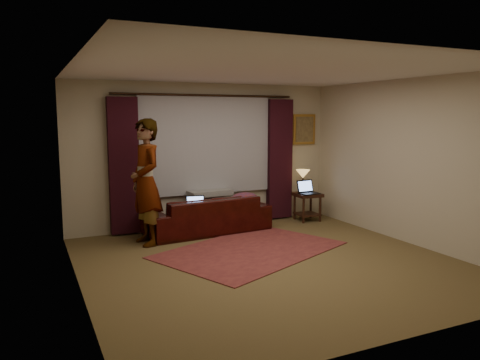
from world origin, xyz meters
name	(u,v)px	position (x,y,z in m)	size (l,w,h in m)	color
floor	(270,263)	(0.00, 0.00, -0.01)	(5.00, 5.00, 0.01)	brown
ceiling	(272,71)	(0.00, 0.00, 2.60)	(5.00, 5.00, 0.02)	silver
wall_back	(205,155)	(0.00, 2.50, 1.30)	(5.00, 0.02, 2.60)	#BFB498
wall_front	(408,199)	(0.00, -2.50, 1.30)	(5.00, 0.02, 2.60)	#BFB498
wall_left	(76,180)	(-2.50, 0.00, 1.30)	(0.02, 5.00, 2.60)	#BFB498
wall_right	(410,162)	(2.50, 0.00, 1.30)	(0.02, 5.00, 2.60)	#BFB498
sheer_curtain	(206,145)	(0.00, 2.44, 1.50)	(2.50, 0.05, 1.80)	#A2A2AA
drape_left	(124,166)	(-1.50, 2.39, 1.18)	(0.50, 0.14, 2.30)	black
drape_right	(279,159)	(1.50, 2.39, 1.18)	(0.50, 0.14, 2.30)	black
curtain_rod	(207,95)	(0.00, 2.39, 2.38)	(0.04, 0.04, 3.40)	black
picture_frame	(304,129)	(2.10, 2.47, 1.75)	(0.50, 0.04, 0.60)	#BE8835
sofa	(207,208)	(-0.17, 1.97, 0.44)	(2.16, 0.93, 0.87)	black
throw_blanket	(210,180)	(0.00, 2.26, 0.88)	(0.80, 0.32, 0.09)	gray
clothing_pile	(245,199)	(0.53, 1.93, 0.54)	(0.50, 0.39, 0.21)	brown
laptop_sofa	(196,204)	(-0.43, 1.81, 0.55)	(0.32, 0.35, 0.23)	black
area_rug	(251,250)	(0.02, 0.64, 0.01)	(2.68, 1.79, 0.01)	maroon
end_table	(307,207)	(1.92, 2.01, 0.27)	(0.47, 0.47, 0.54)	black
tiffany_lamp	(303,181)	(1.91, 2.17, 0.76)	(0.27, 0.27, 0.44)	olive
laptop_table	(309,187)	(1.88, 1.91, 0.67)	(0.36, 0.39, 0.26)	black
person	(146,182)	(-1.31, 1.65, 0.99)	(0.58, 0.58, 1.98)	gray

